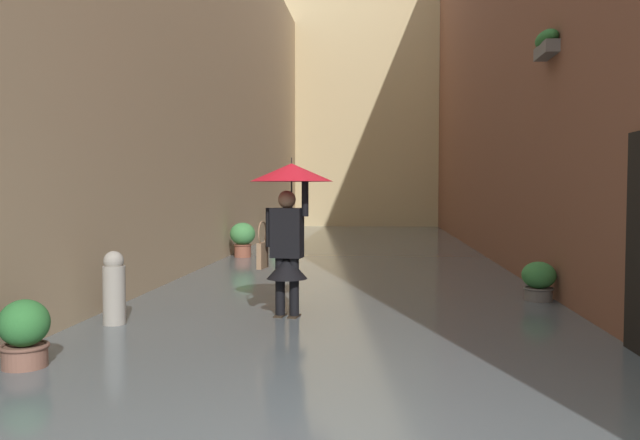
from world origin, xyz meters
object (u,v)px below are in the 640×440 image
object	(u,v)px
potted_plant_mid_left	(539,282)
mooring_bollard	(114,291)
person_wading	(289,208)
potted_plant_near_right	(24,336)
potted_plant_far_right	(243,238)
potted_plant_mid_right	(276,231)

from	to	relation	value
potted_plant_mid_left	mooring_bollard	world-z (taller)	mooring_bollard
mooring_bollard	person_wading	bearing A→B (deg)	-162.52
potted_plant_mid_left	mooring_bollard	xyz separation A→B (m)	(5.30, 2.06, 0.13)
person_wading	potted_plant_near_right	distance (m)	3.31
potted_plant_far_right	potted_plant_mid_right	size ratio (longest dim) A/B	1.13
potted_plant_mid_right	potted_plant_near_right	size ratio (longest dim) A/B	1.15
person_wading	potted_plant_mid_right	size ratio (longest dim) A/B	2.61
potted_plant_near_right	mooring_bollard	size ratio (longest dim) A/B	0.73
potted_plant_far_right	potted_plant_near_right	xyz separation A→B (m)	(-0.01, 9.10, -0.16)
person_wading	potted_plant_mid_left	bearing A→B (deg)	-156.66
potted_plant_mid_right	mooring_bollard	world-z (taller)	mooring_bollard
person_wading	mooring_bollard	distance (m)	2.27
person_wading	mooring_bollard	xyz separation A→B (m)	(1.96, 0.62, -0.96)
potted_plant_mid_right	mooring_bollard	bearing A→B (deg)	89.86
potted_plant_mid_right	potted_plant_near_right	bearing A→B (deg)	89.64
potted_plant_mid_left	potted_plant_mid_right	size ratio (longest dim) A/B	0.81
mooring_bollard	potted_plant_near_right	bearing A→B (deg)	88.22
potted_plant_far_right	mooring_bollard	world-z (taller)	mooring_bollard
person_wading	potted_plant_mid_right	distance (m)	11.08
potted_plant_far_right	potted_plant_mid_right	bearing A→B (deg)	-91.32
potted_plant_mid_right	potted_plant_near_right	xyz separation A→B (m)	(0.08, 13.26, -0.06)
potted_plant_far_right	potted_plant_mid_left	bearing A→B (deg)	135.58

